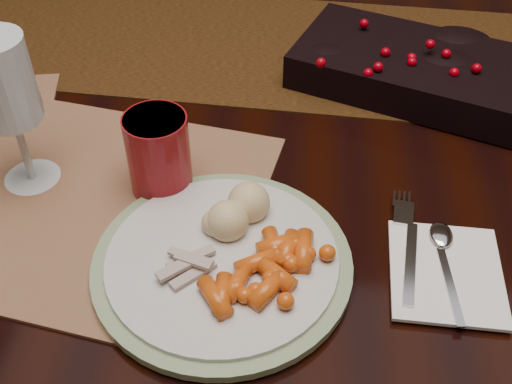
# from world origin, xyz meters

# --- Properties ---
(floor) EXTENTS (5.00, 5.00, 0.00)m
(floor) POSITION_xyz_m (0.00, 0.00, 0.00)
(floor) COLOR black
(floor) RESTS_ON ground
(dining_table) EXTENTS (1.80, 1.00, 0.75)m
(dining_table) POSITION_xyz_m (0.00, 0.00, 0.38)
(dining_table) COLOR black
(dining_table) RESTS_ON floor
(table_runner) EXTENTS (1.69, 0.47, 0.00)m
(table_runner) POSITION_xyz_m (0.05, 0.14, 0.75)
(table_runner) COLOR #552E0B
(table_runner) RESTS_ON dining_table
(centerpiece) EXTENTS (0.40, 0.30, 0.07)m
(centerpiece) POSITION_xyz_m (0.19, 0.05, 0.79)
(centerpiece) COLOR black
(centerpiece) RESTS_ON table_runner
(placemat_main) EXTENTS (0.55, 0.44, 0.00)m
(placemat_main) POSITION_xyz_m (-0.27, -0.22, 0.75)
(placemat_main) COLOR brown
(placemat_main) RESTS_ON dining_table
(dinner_plate) EXTENTS (0.36, 0.36, 0.02)m
(dinner_plate) POSITION_xyz_m (-0.06, -0.32, 0.76)
(dinner_plate) COLOR silver
(dinner_plate) RESTS_ON placemat_main
(baby_carrots) EXTENTS (0.13, 0.11, 0.02)m
(baby_carrots) POSITION_xyz_m (-0.02, -0.34, 0.78)
(baby_carrots) COLOR #CD4F11
(baby_carrots) RESTS_ON dinner_plate
(mashed_potatoes) EXTENTS (0.10, 0.09, 0.05)m
(mashed_potatoes) POSITION_xyz_m (-0.06, -0.26, 0.79)
(mashed_potatoes) COLOR #DEBC78
(mashed_potatoes) RESTS_ON dinner_plate
(turkey_shreds) EXTENTS (0.08, 0.07, 0.02)m
(turkey_shreds) POSITION_xyz_m (-0.10, -0.33, 0.78)
(turkey_shreds) COLOR #AA9C95
(turkey_shreds) RESTS_ON dinner_plate
(napkin) EXTENTS (0.13, 0.14, 0.00)m
(napkin) POSITION_xyz_m (0.18, -0.31, 0.76)
(napkin) COLOR white
(napkin) RESTS_ON placemat_main
(fork) EXTENTS (0.04, 0.15, 0.00)m
(fork) POSITION_xyz_m (0.14, -0.28, 0.76)
(fork) COLOR silver
(fork) RESTS_ON napkin
(spoon) EXTENTS (0.04, 0.13, 0.00)m
(spoon) POSITION_xyz_m (0.18, -0.31, 0.76)
(spoon) COLOR silver
(spoon) RESTS_ON napkin
(red_cup) EXTENTS (0.09, 0.09, 0.10)m
(red_cup) POSITION_xyz_m (-0.15, -0.19, 0.81)
(red_cup) COLOR maroon
(red_cup) RESTS_ON placemat_main
(wine_glass) EXTENTS (0.08, 0.08, 0.20)m
(wine_glass) POSITION_xyz_m (-0.32, -0.19, 0.85)
(wine_glass) COLOR silver
(wine_glass) RESTS_ON dining_table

